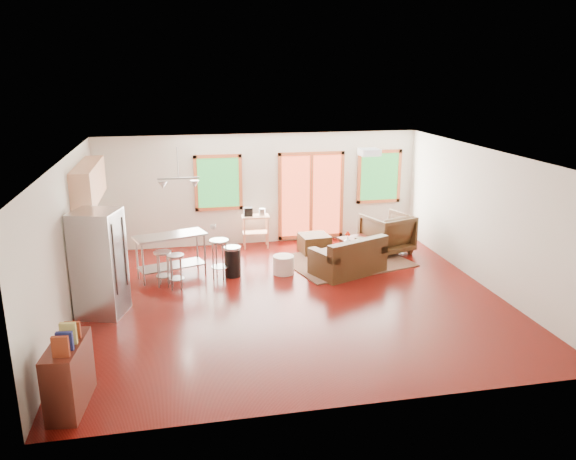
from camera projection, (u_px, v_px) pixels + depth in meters
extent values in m
cube|color=#3E0705|center=(291.00, 298.00, 10.23)|extent=(7.50, 7.00, 0.02)
cube|color=silver|center=(291.00, 155.00, 9.51)|extent=(7.50, 7.00, 0.02)
cube|color=beige|center=(261.00, 189.00, 13.18)|extent=(7.50, 0.02, 2.60)
cube|color=beige|center=(66.00, 242.00, 9.16)|extent=(0.02, 7.00, 2.60)
cube|color=beige|center=(486.00, 218.00, 10.58)|extent=(0.02, 7.00, 2.60)
cube|color=beige|center=(352.00, 310.00, 6.56)|extent=(7.50, 0.02, 2.60)
cube|color=#1C5722|center=(218.00, 183.00, 12.89)|extent=(0.94, 0.02, 1.14)
cube|color=#B04F2B|center=(217.00, 156.00, 12.72)|extent=(1.10, 0.05, 0.08)
cube|color=#B04F2B|center=(219.00, 209.00, 13.05)|extent=(1.10, 0.05, 0.08)
cube|color=#B04F2B|center=(196.00, 184.00, 12.79)|extent=(0.08, 0.05, 1.30)
cube|color=#B04F2B|center=(240.00, 182.00, 12.98)|extent=(0.08, 0.05, 1.30)
cube|color=#B33F24|center=(311.00, 196.00, 13.41)|extent=(1.44, 0.02, 1.94)
cube|color=#B04F2B|center=(312.00, 154.00, 13.14)|extent=(1.60, 0.05, 0.08)
cube|color=#B04F2B|center=(311.00, 236.00, 13.69)|extent=(1.60, 0.05, 0.08)
cube|color=#B04F2B|center=(280.00, 197.00, 13.27)|extent=(0.08, 0.05, 2.10)
cube|color=#B04F2B|center=(342.00, 194.00, 13.56)|extent=(0.08, 0.05, 2.10)
cube|color=#B04F2B|center=(311.00, 196.00, 13.41)|extent=(0.08, 0.05, 1.94)
cube|color=#1C5722|center=(379.00, 177.00, 13.63)|extent=(0.94, 0.02, 1.14)
cube|color=#B04F2B|center=(380.00, 152.00, 13.46)|extent=(1.10, 0.05, 0.08)
cube|color=#B04F2B|center=(378.00, 201.00, 13.79)|extent=(1.10, 0.05, 0.08)
cube|color=#B04F2B|center=(359.00, 177.00, 13.53)|extent=(0.08, 0.05, 1.30)
cube|color=#B04F2B|center=(399.00, 176.00, 13.72)|extent=(0.08, 0.05, 1.30)
cube|color=#475635|center=(346.00, 261.00, 12.15)|extent=(2.90, 2.49, 0.02)
cube|color=#311F0F|center=(348.00, 263.00, 11.43)|extent=(1.65, 1.32, 0.40)
cube|color=#311F0F|center=(358.00, 249.00, 11.08)|extent=(1.40, 0.74, 0.36)
cube|color=#311F0F|center=(324.00, 256.00, 11.02)|extent=(0.50, 0.83, 0.15)
cube|color=#311F0F|center=(371.00, 245.00, 11.70)|extent=(0.50, 0.83, 0.15)
cube|color=#311F0F|center=(334.00, 253.00, 11.23)|extent=(0.76, 0.72, 0.12)
cube|color=#311F0F|center=(358.00, 248.00, 11.57)|extent=(0.76, 0.72, 0.12)
cube|color=#3E150E|center=(364.00, 238.00, 12.45)|extent=(1.17, 0.89, 0.04)
cube|color=#3E150E|center=(353.00, 253.00, 12.11)|extent=(0.08, 0.08, 0.37)
cube|color=#3E150E|center=(385.00, 247.00, 12.50)|extent=(0.08, 0.08, 0.37)
cube|color=#3E150E|center=(341.00, 247.00, 12.50)|extent=(0.08, 0.08, 0.37)
cube|color=#3E150E|center=(373.00, 242.00, 12.89)|extent=(0.08, 0.08, 0.37)
imported|color=#311F0F|center=(387.00, 231.00, 12.65)|extent=(1.19, 1.15, 0.98)
cube|color=#311F0F|center=(314.00, 244.00, 12.70)|extent=(0.68, 0.68, 0.42)
cylinder|color=silver|center=(283.00, 265.00, 11.39)|extent=(0.55, 0.55, 0.38)
imported|color=silver|center=(348.00, 241.00, 11.97)|extent=(0.19, 0.20, 0.17)
sphere|color=red|center=(349.00, 235.00, 11.95)|extent=(0.07, 0.07, 0.06)
sphere|color=red|center=(347.00, 234.00, 11.91)|extent=(0.07, 0.07, 0.06)
sphere|color=red|center=(348.00, 233.00, 11.95)|extent=(0.07, 0.07, 0.06)
imported|color=maroon|center=(359.00, 234.00, 12.27)|extent=(0.22, 0.03, 0.30)
cube|color=tan|center=(103.00, 257.00, 11.05)|extent=(0.60, 2.20, 0.90)
cube|color=black|center=(100.00, 234.00, 10.92)|extent=(0.64, 2.24, 0.04)
cube|color=tan|center=(89.00, 182.00, 10.62)|extent=(0.36, 2.20, 0.70)
cylinder|color=#B7BABC|center=(97.00, 236.00, 10.42)|extent=(0.12, 0.12, 0.18)
cube|color=black|center=(102.00, 223.00, 11.27)|extent=(0.22, 0.18, 0.20)
cube|color=#B7BABC|center=(99.00, 263.00, 9.32)|extent=(0.89, 0.88, 1.80)
cube|color=gray|center=(120.00, 264.00, 9.29)|extent=(0.21, 0.64, 1.76)
cylinder|color=gray|center=(115.00, 260.00, 9.04)|extent=(0.03, 0.03, 1.20)
cylinder|color=gray|center=(125.00, 251.00, 9.46)|extent=(0.03, 0.03, 1.20)
cube|color=#B7BABC|center=(170.00, 236.00, 11.04)|extent=(1.49, 0.96, 0.04)
cube|color=gray|center=(172.00, 266.00, 11.21)|extent=(1.37, 0.86, 0.03)
cylinder|color=gray|center=(143.00, 265.00, 10.68)|extent=(0.05, 0.05, 0.84)
cylinder|color=gray|center=(205.00, 255.00, 11.28)|extent=(0.05, 0.05, 0.84)
cylinder|color=gray|center=(137.00, 259.00, 11.03)|extent=(0.05, 0.05, 0.84)
cylinder|color=gray|center=(197.00, 249.00, 11.63)|extent=(0.05, 0.05, 0.84)
imported|color=silver|center=(213.00, 226.00, 11.13)|extent=(0.12, 0.09, 0.12)
cylinder|color=#B7BABC|center=(162.00, 252.00, 10.59)|extent=(0.37, 0.37, 0.04)
cylinder|color=gray|center=(169.00, 268.00, 10.78)|extent=(0.03, 0.03, 0.66)
cylinder|color=gray|center=(159.00, 268.00, 10.77)|extent=(0.03, 0.03, 0.66)
cylinder|color=gray|center=(158.00, 272.00, 10.60)|extent=(0.03, 0.03, 0.66)
cylinder|color=gray|center=(168.00, 271.00, 10.61)|extent=(0.03, 0.03, 0.66)
cylinder|color=gray|center=(164.00, 275.00, 10.72)|extent=(0.33, 0.33, 0.01)
cylinder|color=#B7BABC|center=(175.00, 256.00, 10.47)|extent=(0.35, 0.35, 0.04)
cylinder|color=gray|center=(181.00, 271.00, 10.66)|extent=(0.02, 0.02, 0.64)
cylinder|color=gray|center=(172.00, 271.00, 10.64)|extent=(0.02, 0.02, 0.64)
cylinder|color=gray|center=(171.00, 274.00, 10.47)|extent=(0.02, 0.02, 0.64)
cylinder|color=gray|center=(181.00, 274.00, 10.49)|extent=(0.02, 0.02, 0.64)
cylinder|color=gray|center=(177.00, 278.00, 10.59)|extent=(0.32, 0.32, 0.01)
cylinder|color=#B7BABC|center=(219.00, 241.00, 10.96)|extent=(0.50, 0.50, 0.04)
cylinder|color=gray|center=(226.00, 259.00, 11.15)|extent=(0.04, 0.04, 0.76)
cylinder|color=gray|center=(216.00, 258.00, 11.19)|extent=(0.04, 0.04, 0.76)
cylinder|color=gray|center=(213.00, 262.00, 11.00)|extent=(0.04, 0.04, 0.76)
cylinder|color=gray|center=(223.00, 262.00, 10.96)|extent=(0.04, 0.04, 0.76)
cylinder|color=gray|center=(220.00, 267.00, 11.11)|extent=(0.45, 0.45, 0.02)
cylinder|color=black|center=(233.00, 262.00, 11.22)|extent=(0.42, 0.42, 0.57)
cylinder|color=#B7BABC|center=(232.00, 248.00, 11.14)|extent=(0.43, 0.43, 0.05)
cube|color=tan|center=(255.00, 216.00, 12.95)|extent=(0.65, 0.44, 0.04)
cube|color=tan|center=(256.00, 232.00, 13.05)|extent=(0.61, 0.41, 0.03)
cube|color=tan|center=(245.00, 234.00, 12.86)|extent=(0.04, 0.04, 0.75)
cube|color=tan|center=(268.00, 233.00, 12.93)|extent=(0.04, 0.04, 0.75)
cube|color=tan|center=(244.00, 230.00, 13.17)|extent=(0.04, 0.04, 0.75)
cube|color=tan|center=(266.00, 229.00, 13.24)|extent=(0.04, 0.04, 0.75)
cube|color=black|center=(248.00, 212.00, 12.89)|extent=(0.21, 0.19, 0.20)
cylinder|color=#B7BABC|center=(262.00, 212.00, 12.94)|extent=(0.15, 0.15, 0.16)
cube|color=#3E150E|center=(69.00, 375.00, 6.82)|extent=(0.47, 0.98, 0.84)
cube|color=maroon|center=(60.00, 347.00, 6.37)|extent=(0.19, 0.07, 0.25)
cube|color=navy|center=(65.00, 341.00, 6.53)|extent=(0.19, 0.07, 0.23)
cube|color=tan|center=(68.00, 333.00, 6.67)|extent=(0.19, 0.07, 0.27)
cube|color=maroon|center=(72.00, 330.00, 6.83)|extent=(0.19, 0.07, 0.21)
cube|color=white|center=(369.00, 152.00, 10.40)|extent=(0.35, 0.35, 0.12)
cylinder|color=gray|center=(178.00, 163.00, 10.65)|extent=(0.02, 0.02, 0.60)
cube|color=gray|center=(178.00, 178.00, 10.73)|extent=(0.80, 0.04, 0.03)
cone|color=#B7BABC|center=(163.00, 185.00, 10.71)|extent=(0.18, 0.18, 0.14)
cone|color=#B7BABC|center=(195.00, 184.00, 10.82)|extent=(0.18, 0.18, 0.14)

